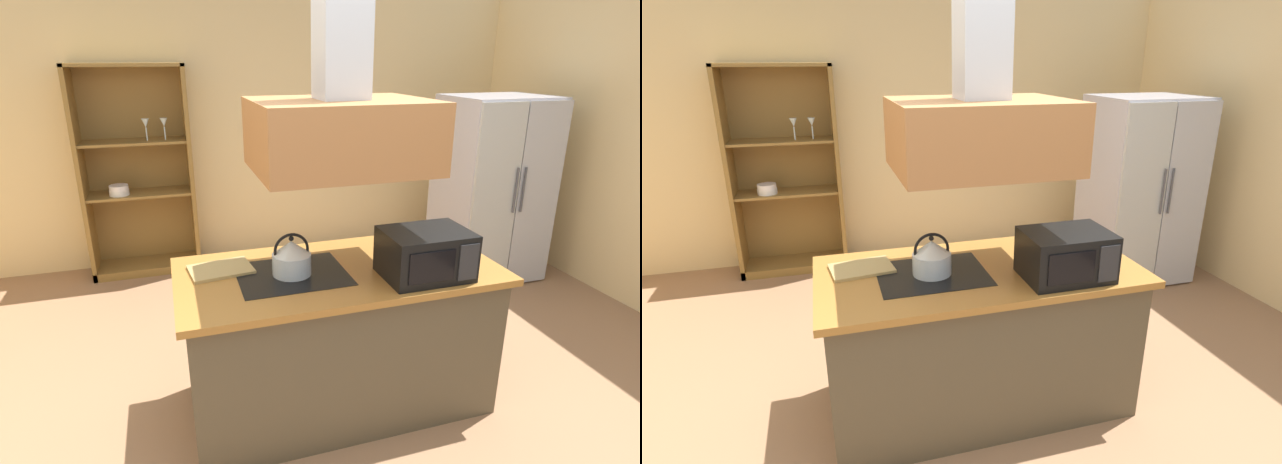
% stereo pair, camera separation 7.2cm
% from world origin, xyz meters
% --- Properties ---
extents(ground_plane, '(7.80, 7.80, 0.00)m').
position_xyz_m(ground_plane, '(0.00, 0.00, 0.00)').
color(ground_plane, '#936A4A').
extents(wall_back, '(6.00, 0.12, 2.70)m').
position_xyz_m(wall_back, '(0.00, 3.00, 1.35)').
color(wall_back, '#E8C88A').
rests_on(wall_back, ground).
extents(kitchen_island, '(1.82, 0.88, 0.90)m').
position_xyz_m(kitchen_island, '(0.13, 0.26, 0.45)').
color(kitchen_island, '#4E432F').
rests_on(kitchen_island, ground).
extents(range_hood, '(0.90, 0.70, 1.23)m').
position_xyz_m(range_hood, '(0.13, 0.26, 1.76)').
color(range_hood, '#A3693A').
extents(refrigerator, '(0.90, 0.78, 1.71)m').
position_xyz_m(refrigerator, '(2.16, 1.68, 0.85)').
color(refrigerator, '#B6B5C1').
rests_on(refrigerator, ground).
extents(dish_cabinet, '(1.01, 0.40, 1.98)m').
position_xyz_m(dish_cabinet, '(-1.02, 2.78, 0.88)').
color(dish_cabinet, olive).
rests_on(dish_cabinet, ground).
extents(kettle, '(0.21, 0.21, 0.24)m').
position_xyz_m(kettle, '(-0.14, 0.26, 1.00)').
color(kettle, '#AEBAC1').
rests_on(kettle, kitchen_island).
extents(cutting_board, '(0.37, 0.28, 0.02)m').
position_xyz_m(cutting_board, '(-0.51, 0.43, 0.91)').
color(cutting_board, '#A4874D').
rests_on(cutting_board, kitchen_island).
extents(microwave, '(0.46, 0.35, 0.26)m').
position_xyz_m(microwave, '(0.55, 0.03, 1.03)').
color(microwave, black).
rests_on(microwave, kitchen_island).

